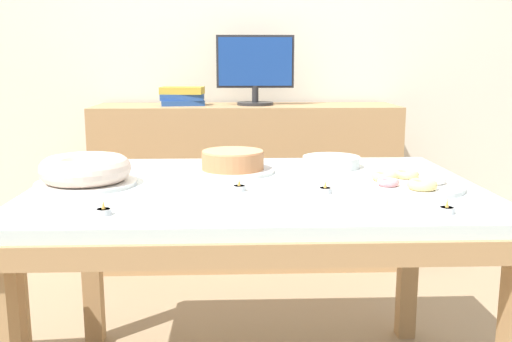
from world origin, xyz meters
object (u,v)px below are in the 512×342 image
tealight_near_front (100,164)px  tealight_near_cakes (325,190)px  cake_golden_bundt (86,171)px  tealight_right_edge (447,209)px  pastry_platter (407,184)px  plate_stack (331,162)px  computer_monitor (255,70)px  cake_chocolate_round (233,163)px  book_stack (182,96)px  tealight_left_edge (239,188)px  tealight_centre (104,211)px

tealight_near_front → tealight_near_cakes: same height
cake_golden_bundt → tealight_right_edge: 1.08m
tealight_near_cakes → cake_golden_bundt: bearing=169.0°
pastry_platter → plate_stack: (-0.17, 0.36, 0.01)m
tealight_near_front → tealight_right_edge: same height
pastry_platter → tealight_right_edge: (0.01, -0.30, -0.00)m
tealight_right_edge → pastry_platter: bearing=92.1°
computer_monitor → pastry_platter: size_ratio=1.23×
cake_chocolate_round → tealight_near_cakes: bearing=-50.7°
tealight_near_cakes → plate_stack: bearing=78.0°
book_stack → plate_stack: 1.29m
tealight_near_cakes → pastry_platter: bearing=13.1°
book_stack → tealight_left_edge: book_stack is taller
plate_stack → tealight_left_edge: plate_stack is taller
book_stack → tealight_centre: (-0.05, -1.76, -0.19)m
computer_monitor → book_stack: (-0.40, 0.00, -0.14)m
cake_chocolate_round → tealight_left_edge: size_ratio=7.24×
cake_golden_bundt → tealight_near_cakes: cake_golden_bundt is taller
tealight_centre → tealight_near_front: size_ratio=1.00×
computer_monitor → tealight_near_cakes: (0.15, -1.53, -0.33)m
pastry_platter → tealight_left_edge: (-0.52, -0.02, -0.00)m
computer_monitor → pastry_platter: bearing=-74.4°
cake_golden_bundt → tealight_near_cakes: size_ratio=7.83×
computer_monitor → tealight_right_edge: size_ratio=10.60×
cake_chocolate_round → pastry_platter: cake_chocolate_round is taller
pastry_platter → tealight_near_front: pastry_platter is taller
pastry_platter → tealight_near_front: size_ratio=8.62×
tealight_left_edge → tealight_near_cakes: 0.26m
tealight_near_front → tealight_near_cakes: bearing=-31.3°
cake_golden_bundt → cake_chocolate_round: bearing=22.5°
cake_golden_bundt → tealight_near_front: (-0.03, 0.32, -0.03)m
cake_chocolate_round → tealight_centre: cake_chocolate_round is taller
tealight_left_edge → tealight_near_front: same height
pastry_platter → tealight_right_edge: size_ratio=8.62×
computer_monitor → cake_chocolate_round: (-0.12, -1.20, -0.30)m
tealight_centre → book_stack: bearing=88.4°
pastry_platter → tealight_near_cakes: 0.27m
cake_golden_bundt → tealight_near_front: cake_golden_bundt is taller
cake_golden_bundt → plate_stack: (0.82, 0.28, -0.03)m
cake_chocolate_round → tealight_near_cakes: size_ratio=7.24×
plate_stack → tealight_centre: plate_stack is taller
cake_golden_bundt → tealight_near_cakes: (0.73, -0.14, -0.03)m
computer_monitor → pastry_platter: (0.41, -1.47, -0.32)m
cake_golden_bundt → tealight_near_cakes: 0.75m
cake_chocolate_round → tealight_centre: size_ratio=7.24×
computer_monitor → tealight_left_edge: (-0.11, -1.49, -0.33)m
plate_stack → tealight_near_cakes: (-0.09, -0.42, -0.01)m
tealight_near_front → tealight_right_edge: bearing=-34.2°
tealight_left_edge → plate_stack: bearing=48.1°
tealight_near_cakes → book_stack: bearing=109.6°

